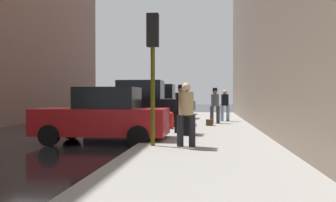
# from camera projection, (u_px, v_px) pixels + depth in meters

# --- Properties ---
(ground_plane) EXTENTS (120.00, 120.00, 0.00)m
(ground_plane) POSITION_uv_depth(u_px,v_px,m) (32.00, 140.00, 12.75)
(ground_plane) COLOR black
(sidewalk) EXTENTS (4.00, 40.00, 0.15)m
(sidewalk) POSITION_uv_depth(u_px,v_px,m) (208.00, 140.00, 12.08)
(sidewalk) COLOR gray
(sidewalk) RESTS_ON ground_plane
(parked_red_hatchback) EXTENTS (4.21, 2.08, 1.79)m
(parked_red_hatchback) POSITION_uv_depth(u_px,v_px,m) (103.00, 117.00, 12.01)
(parked_red_hatchback) COLOR #B2191E
(parked_red_hatchback) RESTS_ON ground_plane
(parked_black_suv) EXTENTS (4.60, 2.06, 2.25)m
(parked_black_suv) POSITION_uv_depth(u_px,v_px,m) (138.00, 106.00, 17.69)
(parked_black_suv) COLOR black
(parked_black_suv) RESTS_ON ground_plane
(parked_white_van) EXTENTS (4.64, 2.14, 2.25)m
(parked_white_van) POSITION_uv_depth(u_px,v_px,m) (155.00, 104.00, 23.30)
(parked_white_van) COLOR silver
(parked_white_van) RESTS_ON ground_plane
(parked_blue_sedan) EXTENTS (4.25, 2.16, 1.79)m
(parked_blue_sedan) POSITION_uv_depth(u_px,v_px,m) (165.00, 105.00, 28.68)
(parked_blue_sedan) COLOR navy
(parked_blue_sedan) RESTS_ON ground_plane
(parked_gray_coupe) EXTENTS (4.23, 2.11, 1.79)m
(parked_gray_coupe) POSITION_uv_depth(u_px,v_px,m) (173.00, 104.00, 34.64)
(parked_gray_coupe) COLOR slate
(parked_gray_coupe) RESTS_ON ground_plane
(fire_hydrant) EXTENTS (0.42, 0.22, 0.70)m
(fire_hydrant) POSITION_uv_depth(u_px,v_px,m) (171.00, 120.00, 15.53)
(fire_hydrant) COLOR red
(fire_hydrant) RESTS_ON sidewalk
(traffic_light) EXTENTS (0.32, 0.32, 3.60)m
(traffic_light) POSITION_uv_depth(u_px,v_px,m) (153.00, 50.00, 10.19)
(traffic_light) COLOR #514C0F
(traffic_light) RESTS_ON sidewalk
(pedestrian_with_fedora) EXTENTS (0.51, 0.43, 1.78)m
(pedestrian_with_fedora) POSITION_uv_depth(u_px,v_px,m) (181.00, 106.00, 13.73)
(pedestrian_with_fedora) COLOR black
(pedestrian_with_fedora) RESTS_ON sidewalk
(pedestrian_in_tan_coat) EXTENTS (0.52, 0.44, 1.71)m
(pedestrian_in_tan_coat) POSITION_uv_depth(u_px,v_px,m) (186.00, 111.00, 10.01)
(pedestrian_in_tan_coat) COLOR black
(pedestrian_in_tan_coat) RESTS_ON sidewalk
(pedestrian_with_beanie) EXTENTS (0.53, 0.48, 1.78)m
(pedestrian_with_beanie) POSITION_uv_depth(u_px,v_px,m) (215.00, 104.00, 18.74)
(pedestrian_with_beanie) COLOR #333338
(pedestrian_with_beanie) RESTS_ON sidewalk
(pedestrian_in_jeans) EXTENTS (0.51, 0.42, 1.71)m
(pedestrian_in_jeans) POSITION_uv_depth(u_px,v_px,m) (225.00, 104.00, 20.43)
(pedestrian_in_jeans) COLOR #728CB2
(pedestrian_in_jeans) RESTS_ON sidewalk
(rolling_suitcase) EXTENTS (0.39, 0.58, 1.04)m
(rolling_suitcase) POSITION_uv_depth(u_px,v_px,m) (189.00, 125.00, 12.97)
(rolling_suitcase) COLOR black
(rolling_suitcase) RESTS_ON sidewalk
(duffel_bag) EXTENTS (0.32, 0.44, 0.28)m
(duffel_bag) POSITION_uv_depth(u_px,v_px,m) (209.00, 122.00, 17.34)
(duffel_bag) COLOR #472D19
(duffel_bag) RESTS_ON sidewalk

